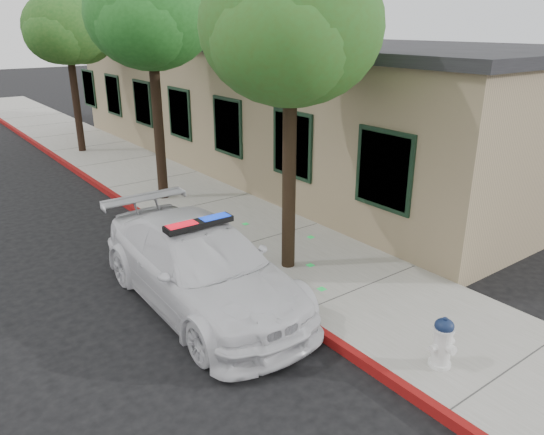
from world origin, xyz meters
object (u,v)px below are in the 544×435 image
Objects in this scene: police_car at (201,266)px; street_tree_far at (68,32)px; clapboard_building at (281,102)px; street_tree_near at (292,35)px; street_tree_mid at (150,21)px; fire_hydrant at (443,342)px.

police_car is 13.53m from street_tree_far.
street_tree_far is at bearing 135.95° from clapboard_building.
street_tree_near is 5.65m from street_tree_mid.
clapboard_building is 26.83× the size of fire_hydrant.
fire_hydrant is at bearing -91.62° from street_tree_mid.
police_car is (-7.59, -7.49, -1.38)m from clapboard_building.
police_car is 7.29m from street_tree_mid.
street_tree_near is 12.78m from street_tree_far.
clapboard_building is at bearing -44.05° from street_tree_far.
police_car is at bearing -99.13° from street_tree_far.
clapboard_building is at bearing 45.52° from police_car.
street_tree_far reaches higher than police_car.
clapboard_building is at bearing 68.62° from fire_hydrant.
police_car is at bearing -109.15° from street_tree_mid.
street_tree_mid is at bearing 71.76° from police_car.
street_tree_near is (0.34, 3.91, 4.05)m from fire_hydrant.
street_tree_mid reaches higher than street_tree_far.
police_car is at bearing -178.34° from street_tree_near.
fire_hydrant is 0.13× the size of street_tree_far.
clapboard_building is 8.05m from street_tree_far.
police_car is 0.83× the size of street_tree_mid.
street_tree_far is at bearing 81.77° from police_car.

